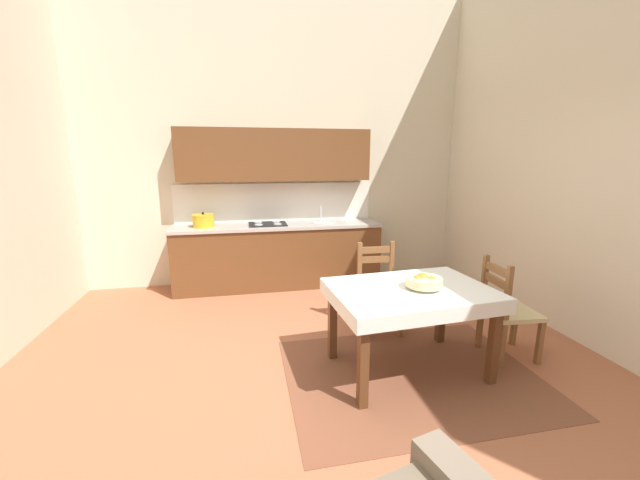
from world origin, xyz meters
name	(u,v)px	position (x,y,z in m)	size (l,w,h in m)	color
ground_plane	(318,391)	(0.00, 0.00, -0.05)	(6.00, 6.27, 0.10)	#A86042
wall_back	(279,137)	(0.00, 2.90, 2.10)	(6.00, 0.12, 4.21)	beige
wall_right	(640,122)	(2.76, 0.00, 2.10)	(0.12, 6.27, 4.21)	beige
area_rug	(411,375)	(0.81, -0.02, 0.00)	(2.10, 1.60, 0.01)	brown
kitchen_cabinetry	(277,227)	(-0.08, 2.56, 0.86)	(2.89, 0.63, 2.20)	brown
dining_table	(410,303)	(0.81, 0.08, 0.62)	(1.38, 1.01, 0.75)	#56331C
dining_chair_kitchen_side	(379,290)	(0.84, 0.90, 0.44)	(0.44, 0.44, 0.93)	#D1BC89
dining_chair_window_side	(507,311)	(1.79, 0.12, 0.44)	(0.45, 0.45, 0.93)	#D1BC89
fruit_bowl	(424,282)	(0.90, 0.04, 0.81)	(0.30, 0.30, 0.12)	beige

